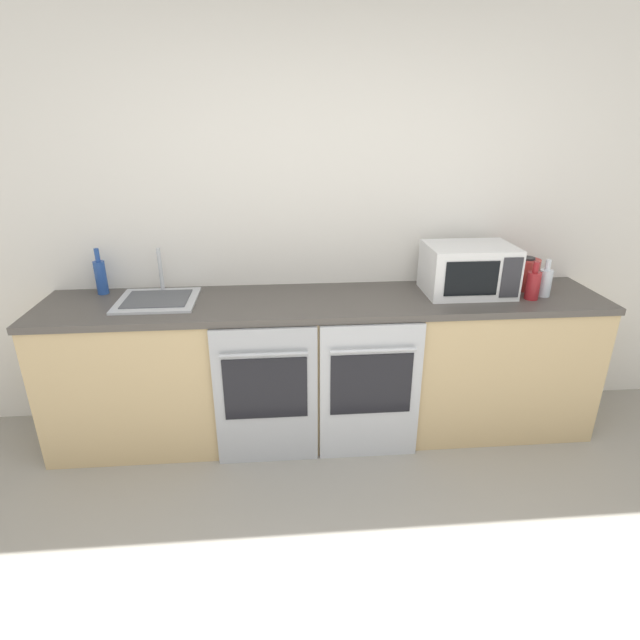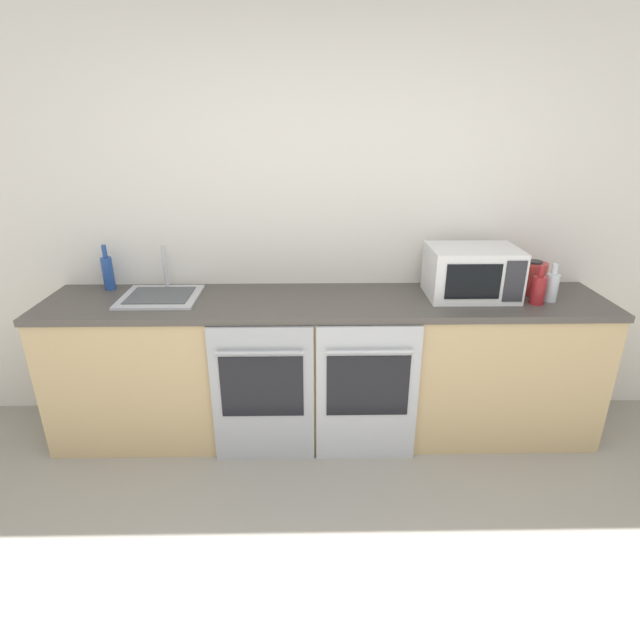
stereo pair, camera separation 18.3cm
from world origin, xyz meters
TOP-DOWN VIEW (x-y plane):
  - wall_back at (0.00, 2.15)m, footprint 10.00×0.06m
  - counter_back at (0.00, 1.82)m, footprint 3.38×0.63m
  - oven_left at (-0.37, 1.50)m, footprint 0.59×0.06m
  - oven_right at (0.23, 1.50)m, footprint 0.59×0.06m
  - microwave at (0.88, 1.86)m, footprint 0.52×0.38m
  - bottle_red at (1.23, 1.72)m, footprint 0.08×0.08m
  - bottle_clear at (1.33, 1.76)m, footprint 0.08×0.08m
  - bottle_blue at (-1.36, 2.03)m, footprint 0.07×0.07m
  - kettle at (1.27, 1.91)m, footprint 0.16×0.16m
  - sink at (-1.00, 1.86)m, footprint 0.46×0.42m

SIDE VIEW (x-z plane):
  - oven_left at x=-0.37m, z-range 0.01..0.88m
  - oven_right at x=0.23m, z-range 0.01..0.88m
  - counter_back at x=0.00m, z-range 0.00..0.91m
  - sink at x=-1.00m, z-range 0.79..1.07m
  - bottle_clear at x=1.33m, z-range 0.89..1.12m
  - bottle_red at x=1.23m, z-range 0.89..1.12m
  - kettle at x=1.27m, z-range 0.91..1.11m
  - bottle_blue at x=-1.36m, z-range 0.88..1.17m
  - microwave at x=0.88m, z-range 0.91..1.21m
  - wall_back at x=0.00m, z-range 0.00..2.60m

